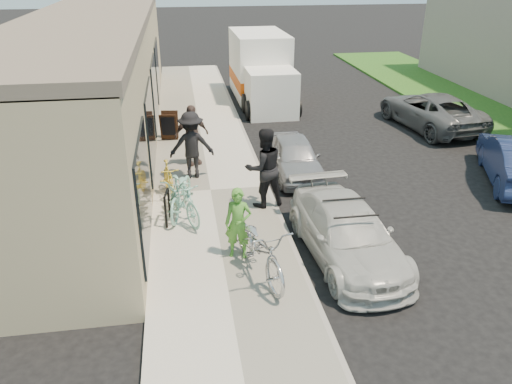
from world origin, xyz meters
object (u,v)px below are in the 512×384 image
woman_rider (238,223)px  cruiser_bike_a (182,200)px  sedan_white (347,233)px  moving_truck (261,72)px  cruiser_bike_b (181,193)px  sandwich_board (169,126)px  sedan_silver (295,157)px  man_standing (264,168)px  cruiser_bike_c (169,180)px  far_car_gray (430,110)px  tandem_bike (260,248)px  bystander_b (192,135)px  bike_rack (167,204)px  bystander_a (192,145)px

woman_rider → cruiser_bike_a: 2.08m
sedan_white → moving_truck: moving_truck is taller
moving_truck → cruiser_bike_b: moving_truck is taller
sandwich_board → cruiser_bike_a: cruiser_bike_a is taller
sedan_white → sedan_silver: (-0.07, 4.53, -0.03)m
moving_truck → man_standing: size_ratio=2.93×
sedan_silver → cruiser_bike_c: bearing=-159.1°
sandwich_board → sedan_white: size_ratio=0.22×
man_standing → cruiser_bike_b: size_ratio=1.02×
sandwich_board → far_car_gray: (9.57, 0.33, 0.03)m
sedan_white → tandem_bike: size_ratio=1.85×
moving_truck → man_standing: bearing=-99.5°
man_standing → sedan_silver: bearing=-134.6°
sedan_silver → moving_truck: size_ratio=0.55×
bystander_b → moving_truck: bearing=45.2°
moving_truck → man_standing: (-1.68, -10.50, -0.12)m
bike_rack → sedan_silver: 4.52m
tandem_bike → cruiser_bike_b: (-1.44, 2.90, -0.07)m
sedan_silver → cruiser_bike_a: (-3.29, -2.62, 0.11)m
sedan_white → cruiser_bike_b: sedan_white is taller
sedan_white → sedan_silver: 4.53m
tandem_bike → cruiser_bike_b: tandem_bike is taller
sedan_silver → woman_rider: size_ratio=2.14×
sandwich_board → bystander_b: bystander_b is taller
far_car_gray → bystander_b: bearing=9.6°
sedan_white → bystander_a: bystander_a is taller
cruiser_bike_b → cruiser_bike_c: cruiser_bike_b is taller
moving_truck → bystander_a: size_ratio=3.10×
sandwich_board → cruiser_bike_b: cruiser_bike_b is taller
sedan_silver → man_standing: 2.54m
cruiser_bike_c → bystander_a: 1.48m
sedan_silver → man_standing: man_standing is taller
sedan_white → cruiser_bike_b: 4.10m
bike_rack → sandwich_board: (0.04, 5.97, 0.00)m
man_standing → bike_rack: bearing=-0.1°
cruiser_bike_c → bystander_b: bystander_b is taller
man_standing → bystander_a: bearing=-64.6°
sedan_silver → cruiser_bike_c: sedan_silver is taller
bike_rack → sedan_white: 4.14m
cruiser_bike_b → bystander_b: (0.40, 3.13, 0.39)m
far_car_gray → cruiser_bike_c: (-9.58, -4.91, -0.04)m
woman_rider → cruiser_bike_c: 3.39m
sandwich_board → far_car_gray: size_ratio=0.20×
woman_rider → bystander_a: bearing=116.3°
cruiser_bike_a → cruiser_bike_b: cruiser_bike_a is taller
bystander_b → sedan_white: bearing=-82.3°
sandwich_board → cruiser_bike_c: sandwich_board is taller
sedan_white → far_car_gray: far_car_gray is taller
sandwich_board → woman_rider: size_ratio=0.61×
tandem_bike → bystander_b: bystander_b is taller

